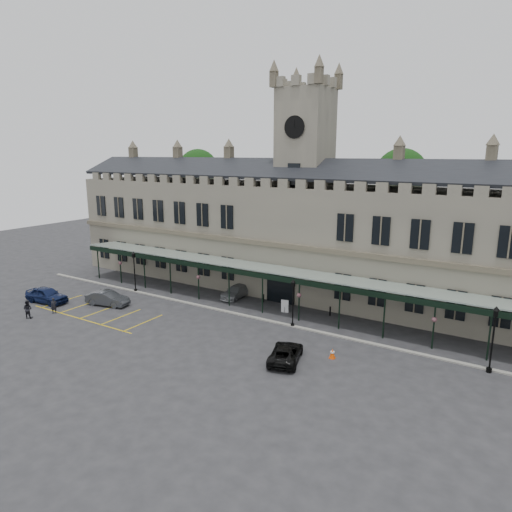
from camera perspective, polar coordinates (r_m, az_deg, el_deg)
The scene contains 21 objects.
ground at distance 39.87m, azimuth -4.63°, elevation -10.09°, with size 140.00×140.00×0.00m, color #28282B.
station_building at distance 51.18m, azimuth 5.87°, elevation 2.61°, with size 60.00×10.36×17.30m.
clock_tower at distance 50.51m, azimuth 6.09°, elevation 10.06°, with size 5.60×5.60×24.80m.
canopy at distance 44.89m, azimuth 0.99°, elevation -4.13°, with size 50.00×4.10×4.30m.
kerb at distance 44.06m, azimuth -0.35°, elevation -7.68°, with size 60.00×0.40×0.12m, color gray.
parking_markings at distance 48.12m, azimuth -19.37°, elevation -6.71°, with size 16.00×6.00×0.01m, color gold, non-canonical shape.
tree_behind_left at distance 70.03m, azimuth -7.23°, elevation 10.54°, with size 6.00×6.00×16.00m.
tree_behind_mid at distance 56.25m, azimuth 17.65°, elevation 9.51°, with size 6.00×6.00×16.00m.
lamp_post_left at distance 53.13m, azimuth -14.97°, elevation -1.45°, with size 0.45×0.45×4.71m.
lamp_post_mid at distance 41.23m, azimuth 4.65°, elevation -5.35°, with size 0.42×0.42×4.49m.
lamp_post_right at distance 36.79m, azimuth 27.56°, elevation -8.59°, with size 0.48×0.48×5.03m.
traffic_cone at distance 36.35m, azimuth 9.52°, elevation -11.94°, with size 0.48×0.48×0.77m.
sign_board at distance 45.44m, azimuth 3.62°, elevation -6.29°, with size 0.75×0.19×1.29m.
bollard_left at distance 48.36m, azimuth 0.94°, elevation -5.31°, with size 0.16×0.16×0.88m, color black.
bollard_right at distance 45.10m, azimuth 9.25°, elevation -6.83°, with size 0.16×0.16×0.90m, color black.
car_left_a at distance 53.03m, azimuth -24.71°, elevation -4.44°, with size 1.95×4.85×1.65m, color #0E183E.
car_left_b at distance 49.80m, azimuth -18.07°, elevation -5.05°, with size 1.59×4.55×1.50m, color #34363B.
car_taxi at distance 50.03m, azimuth -2.46°, elevation -4.44°, with size 1.83×4.51×1.31m, color #95989D.
car_van at distance 35.40m, azimuth 3.74°, elevation -12.00°, with size 2.14×4.64×1.29m, color black.
person_a at distance 49.27m, azimuth -23.95°, elevation -5.69°, with size 0.57×0.37×1.56m, color black.
person_b at distance 48.90m, azimuth -26.65°, elevation -5.96°, with size 0.87×0.68×1.79m, color black.
Camera 1 is at (22.00, -29.41, 15.50)m, focal length 32.00 mm.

